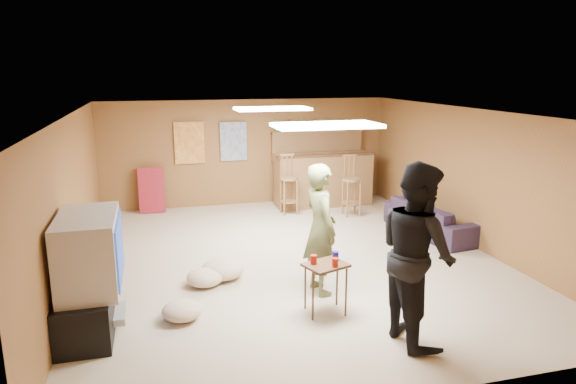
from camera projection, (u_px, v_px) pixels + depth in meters
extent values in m
plane|color=tan|center=(291.00, 259.00, 7.74)|extent=(7.00, 7.00, 0.00)
cube|color=silver|center=(292.00, 113.00, 7.24)|extent=(6.00, 7.00, 0.02)
cube|color=brown|center=(248.00, 152.00, 10.78)|extent=(6.00, 0.02, 2.20)
cube|color=brown|center=(404.00, 281.00, 4.20)|extent=(6.00, 0.02, 2.20)
cube|color=brown|center=(72.00, 202.00, 6.74)|extent=(0.02, 7.00, 2.20)
cube|color=brown|center=(471.00, 178.00, 8.24)|extent=(0.02, 7.00, 2.20)
cube|color=black|center=(88.00, 308.00, 5.59)|extent=(0.55, 1.30, 0.50)
cube|color=#B2B2B7|center=(110.00, 314.00, 5.67)|extent=(0.35, 0.50, 0.08)
cube|color=#B2B2B7|center=(89.00, 251.00, 5.46)|extent=(0.60, 1.10, 0.80)
cube|color=navy|center=(120.00, 249.00, 5.54)|extent=(0.02, 0.95, 0.65)
cube|color=brown|center=(323.00, 179.00, 10.77)|extent=(2.00, 0.60, 1.10)
cube|color=#3E2514|center=(328.00, 155.00, 10.41)|extent=(2.10, 0.12, 0.05)
cube|color=brown|center=(317.00, 132.00, 10.97)|extent=(2.00, 0.18, 0.05)
cube|color=brown|center=(317.00, 146.00, 11.06)|extent=(2.00, 0.14, 0.60)
cube|color=#BF3F26|center=(189.00, 143.00, 10.38)|extent=(0.60, 0.03, 0.85)
cube|color=#334C99|center=(233.00, 141.00, 10.61)|extent=(0.55, 0.03, 0.80)
cube|color=maroon|center=(151.00, 190.00, 10.24)|extent=(0.50, 0.26, 0.91)
cube|color=white|center=(326.00, 125.00, 5.83)|extent=(1.20, 0.60, 0.04)
cube|color=white|center=(272.00, 109.00, 8.37)|extent=(1.20, 0.60, 0.04)
imported|color=#5A6038|center=(320.00, 229.00, 6.44)|extent=(0.47, 0.65, 1.68)
imported|color=black|center=(417.00, 253.00, 5.26)|extent=(0.76, 0.95, 1.90)
imported|color=black|center=(433.00, 218.00, 8.89)|extent=(0.99, 2.00, 0.56)
cube|color=#3E2514|center=(325.00, 288.00, 5.98)|extent=(0.56, 0.51, 0.61)
cylinder|color=#B31A0B|center=(314.00, 259.00, 5.90)|extent=(0.09, 0.09, 0.11)
cylinder|color=#B31A0B|center=(335.00, 262.00, 5.82)|extent=(0.08, 0.08, 0.10)
cylinder|color=#191596|center=(336.00, 256.00, 6.03)|extent=(0.09, 0.09, 0.10)
ellipsoid|color=tan|center=(223.00, 269.00, 7.01)|extent=(0.59, 0.59, 0.27)
ellipsoid|color=tan|center=(205.00, 277.00, 6.79)|extent=(0.63, 0.63, 0.22)
ellipsoid|color=tan|center=(182.00, 311.00, 5.86)|extent=(0.53, 0.53, 0.21)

